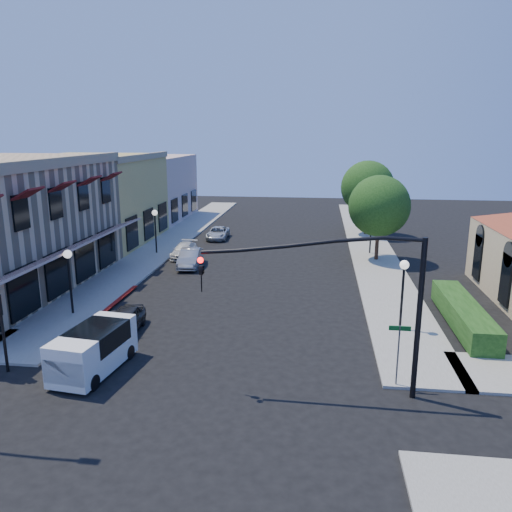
# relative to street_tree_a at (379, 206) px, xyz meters

# --- Properties ---
(ground) EXTENTS (120.00, 120.00, 0.00)m
(ground) POSITION_rel_street_tree_a_xyz_m (-8.80, -22.00, -4.19)
(ground) COLOR black
(ground) RESTS_ON ground
(sidewalk_left) EXTENTS (3.50, 50.00, 0.12)m
(sidewalk_left) POSITION_rel_street_tree_a_xyz_m (-17.55, 5.00, -4.13)
(sidewalk_left) COLOR gray
(sidewalk_left) RESTS_ON ground
(sidewalk_right) EXTENTS (3.50, 50.00, 0.12)m
(sidewalk_right) POSITION_rel_street_tree_a_xyz_m (-0.05, 5.00, -4.13)
(sidewalk_right) COLOR gray
(sidewalk_right) RESTS_ON ground
(curb_red_strip) EXTENTS (0.25, 10.00, 0.06)m
(curb_red_strip) POSITION_rel_street_tree_a_xyz_m (-15.70, -14.00, -4.19)
(curb_red_strip) COLOR maroon
(curb_red_strip) RESTS_ON ground
(yellow_stucco_building) EXTENTS (10.00, 12.00, 7.60)m
(yellow_stucco_building) POSITION_rel_street_tree_a_xyz_m (-24.30, 4.00, -0.39)
(yellow_stucco_building) COLOR tan
(yellow_stucco_building) RESTS_ON ground
(pink_stucco_building) EXTENTS (10.00, 12.00, 7.00)m
(pink_stucco_building) POSITION_rel_street_tree_a_xyz_m (-24.30, 16.00, -0.69)
(pink_stucco_building) COLOR beige
(pink_stucco_building) RESTS_ON ground
(hedge) EXTENTS (1.40, 8.00, 1.10)m
(hedge) POSITION_rel_street_tree_a_xyz_m (2.90, -13.00, -4.19)
(hedge) COLOR #183D11
(hedge) RESTS_ON ground
(street_tree_a) EXTENTS (4.56, 4.56, 6.48)m
(street_tree_a) POSITION_rel_street_tree_a_xyz_m (0.00, 0.00, 0.00)
(street_tree_a) COLOR black
(street_tree_a) RESTS_ON ground
(street_tree_b) EXTENTS (4.94, 4.94, 7.02)m
(street_tree_b) POSITION_rel_street_tree_a_xyz_m (0.00, 10.00, 0.35)
(street_tree_b) COLOR black
(street_tree_b) RESTS_ON ground
(signal_mast_arm) EXTENTS (8.01, 0.39, 6.00)m
(signal_mast_arm) POSITION_rel_street_tree_a_xyz_m (-2.94, -20.50, -0.11)
(signal_mast_arm) COLOR black
(signal_mast_arm) RESTS_ON ground
(secondary_signal) EXTENTS (0.28, 0.42, 3.32)m
(secondary_signal) POSITION_rel_street_tree_a_xyz_m (-16.80, -20.59, -1.88)
(secondary_signal) COLOR black
(secondary_signal) RESTS_ON ground
(street_name_sign) EXTENTS (0.80, 0.06, 2.50)m
(street_name_sign) POSITION_rel_street_tree_a_xyz_m (-1.30, -19.80, -2.50)
(street_name_sign) COLOR #595B5E
(street_name_sign) RESTS_ON ground
(lamppost_left_near) EXTENTS (0.44, 0.44, 3.57)m
(lamppost_left_near) POSITION_rel_street_tree_a_xyz_m (-17.30, -14.00, -1.46)
(lamppost_left_near) COLOR black
(lamppost_left_near) RESTS_ON ground
(lamppost_left_far) EXTENTS (0.44, 0.44, 3.57)m
(lamppost_left_far) POSITION_rel_street_tree_a_xyz_m (-17.30, 0.00, -1.46)
(lamppost_left_far) COLOR black
(lamppost_left_far) RESTS_ON ground
(lamppost_right_near) EXTENTS (0.44, 0.44, 3.57)m
(lamppost_right_near) POSITION_rel_street_tree_a_xyz_m (-0.30, -14.00, -1.46)
(lamppost_right_near) COLOR black
(lamppost_right_near) RESTS_ON ground
(lamppost_right_far) EXTENTS (0.44, 0.44, 3.57)m
(lamppost_right_far) POSITION_rel_street_tree_a_xyz_m (-0.30, 2.00, -1.46)
(lamppost_right_far) COLOR black
(lamppost_right_far) RESTS_ON ground
(white_van) EXTENTS (2.24, 4.25, 1.80)m
(white_van) POSITION_rel_street_tree_a_xyz_m (-13.30, -20.04, -3.15)
(white_van) COLOR white
(white_van) RESTS_ON ground
(parked_car_a) EXTENTS (1.75, 3.68, 1.22)m
(parked_car_a) POSITION_rel_street_tree_a_xyz_m (-13.60, -16.00, -3.59)
(parked_car_a) COLOR black
(parked_car_a) RESTS_ON ground
(parked_car_b) EXTENTS (1.74, 4.04, 1.29)m
(parked_car_b) POSITION_rel_street_tree_a_xyz_m (-13.60, -3.53, -3.55)
(parked_car_b) COLOR #95979A
(parked_car_b) RESTS_ON ground
(parked_car_c) EXTENTS (1.54, 3.76, 1.09)m
(parked_car_c) POSITION_rel_street_tree_a_xyz_m (-14.80, -0.77, -3.65)
(parked_car_c) COLOR silver
(parked_car_c) RESTS_ON ground
(parked_car_d) EXTENTS (1.94, 3.95, 1.08)m
(parked_car_d) POSITION_rel_street_tree_a_xyz_m (-13.60, 6.47, -3.65)
(parked_car_d) COLOR #BCBEC1
(parked_car_d) RESTS_ON ground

